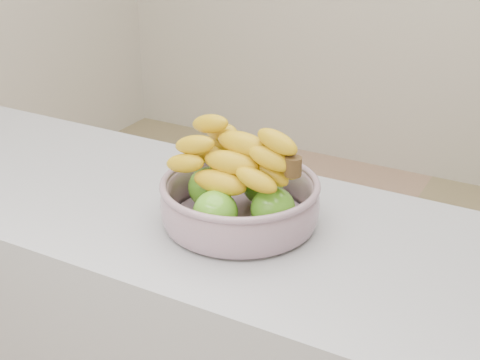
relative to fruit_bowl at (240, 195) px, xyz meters
The scene contains 1 object.
fruit_bowl is the anchor object (origin of this frame).
Camera 1 is at (0.70, -1.52, 1.59)m, focal length 50.00 mm.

